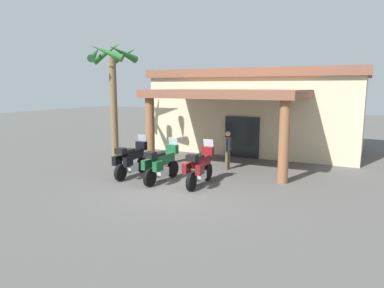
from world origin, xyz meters
TOP-DOWN VIEW (x-y plane):
  - ground_plane at (0.00, 0.00)m, footprint 80.00×80.00m
  - motel_building at (-0.09, 9.13)m, footprint 11.67×10.57m
  - motorcycle_black at (-2.52, 0.62)m, footprint 0.73×2.21m
  - motorcycle_green at (-1.00, 0.55)m, footprint 0.71×2.21m
  - motorcycle_maroon at (0.51, 0.81)m, footprint 0.73×2.21m
  - pedestrian at (0.40, 3.67)m, footprint 0.32×0.53m
  - palm_tree_roadside at (-5.36, 2.89)m, footprint 2.40×2.40m

SIDE VIEW (x-z plane):
  - ground_plane at x=0.00m, z-range 0.00..0.00m
  - motorcycle_black at x=-2.52m, z-range -0.11..1.50m
  - motorcycle_green at x=-1.00m, z-range -0.11..1.50m
  - motorcycle_maroon at x=0.51m, z-range -0.11..1.50m
  - pedestrian at x=0.40m, z-range 0.13..1.83m
  - motel_building at x=-0.09m, z-range 0.05..4.59m
  - palm_tree_roadside at x=-5.36m, z-range 1.28..7.17m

